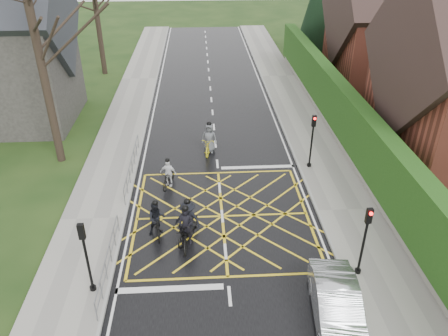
{
  "coord_description": "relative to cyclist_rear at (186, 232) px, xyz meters",
  "views": [
    {
      "loc": [
        -0.9,
        -16.63,
        12.33
      ],
      "look_at": [
        0.22,
        2.29,
        1.3
      ],
      "focal_mm": 35.0,
      "sensor_mm": 36.0,
      "label": 1
    }
  ],
  "objects": [
    {
      "name": "cyclist_back",
      "position": [
        -1.3,
        0.77,
        0.03
      ],
      "size": [
        0.9,
        1.83,
        1.77
      ],
      "rotation": [
        0.0,
        0.0,
        0.2
      ],
      "color": "black",
      "rests_on": "ground"
    },
    {
      "name": "car",
      "position": [
        5.22,
        -4.47,
        0.06
      ],
      "size": [
        1.94,
        4.41,
        1.41
      ],
      "primitive_type": "imported",
      "rotation": [
        0.0,
        0.0,
        -0.11
      ],
      "color": "silver",
      "rests_on": "ground"
    },
    {
      "name": "cyclist_rear",
      "position": [
        0.0,
        0.0,
        0.0
      ],
      "size": [
        0.8,
        2.06,
        1.98
      ],
      "rotation": [
        0.0,
        0.0,
        -0.05
      ],
      "color": "black",
      "rests_on": "ground"
    },
    {
      "name": "sidewalk_right",
      "position": [
        7.64,
        1.91,
        -0.57
      ],
      "size": [
        3.0,
        80.0,
        0.15
      ],
      "primitive_type": "cube",
      "color": "gray",
      "rests_on": "ground"
    },
    {
      "name": "traffic_light_ne",
      "position": [
        6.74,
        6.1,
        1.02
      ],
      "size": [
        0.24,
        0.31,
        3.21
      ],
      "rotation": [
        0.0,
        0.0,
        3.14
      ],
      "color": "black",
      "rests_on": "ground"
    },
    {
      "name": "tree_near",
      "position": [
        -7.36,
        7.91,
        7.27
      ],
      "size": [
        9.24,
        9.24,
        11.44
      ],
      "color": "black",
      "rests_on": "ground"
    },
    {
      "name": "railing_north",
      "position": [
        -3.01,
        5.91,
        0.15
      ],
      "size": [
        0.05,
        6.04,
        1.03
      ],
      "color": "slate",
      "rests_on": "ground"
    },
    {
      "name": "church",
      "position": [
        -11.9,
        13.91,
        4.29
      ],
      "size": [
        8.8,
        7.8,
        11.0
      ],
      "color": "#2D2B28",
      "rests_on": "ground"
    },
    {
      "name": "ground",
      "position": [
        1.64,
        1.91,
        -0.64
      ],
      "size": [
        120.0,
        120.0,
        0.0
      ],
      "primitive_type": "plane",
      "color": "black",
      "rests_on": "ground"
    },
    {
      "name": "conifer",
      "position": [
        12.39,
        27.91,
        4.35
      ],
      "size": [
        4.6,
        4.6,
        10.0
      ],
      "color": "black",
      "rests_on": "ground"
    },
    {
      "name": "traffic_light_se",
      "position": [
        6.74,
        -2.3,
        1.02
      ],
      "size": [
        0.24,
        0.31,
        3.21
      ],
      "rotation": [
        0.0,
        0.0,
        3.14
      ],
      "color": "black",
      "rests_on": "ground"
    },
    {
      "name": "traffic_light_sw",
      "position": [
        -3.46,
        -2.59,
        1.02
      ],
      "size": [
        0.24,
        0.31,
        3.21
      ],
      "color": "black",
      "rests_on": "ground"
    },
    {
      "name": "road",
      "position": [
        1.64,
        1.91,
        -0.64
      ],
      "size": [
        9.0,
        80.0,
        0.01
      ],
      "primitive_type": "cube",
      "color": "black",
      "rests_on": "ground"
    },
    {
      "name": "railing_south",
      "position": [
        -3.01,
        -1.59,
        0.14
      ],
      "size": [
        0.05,
        5.04,
        1.03
      ],
      "color": "slate",
      "rests_on": "ground"
    },
    {
      "name": "sidewalk_left",
      "position": [
        -4.36,
        1.91,
        -0.57
      ],
      "size": [
        3.0,
        80.0,
        0.15
      ],
      "primitive_type": "cube",
      "color": "gray",
      "rests_on": "ground"
    },
    {
      "name": "cyclist_lead",
      "position": [
        1.24,
        8.38,
        0.04
      ],
      "size": [
        1.09,
        2.13,
        1.97
      ],
      "rotation": [
        0.0,
        0.0,
        -0.2
      ],
      "color": "gold",
      "rests_on": "ground"
    },
    {
      "name": "house_far",
      "position": [
        16.39,
        19.91,
        3.72
      ],
      "size": [
        9.8,
        8.8,
        10.3
      ],
      "color": "brown",
      "rests_on": "ground"
    },
    {
      "name": "cyclist_front",
      "position": [
        -1.0,
        4.73,
        -0.04
      ],
      "size": [
        0.94,
        1.68,
        1.62
      ],
      "rotation": [
        0.0,
        0.0,
        -0.31
      ],
      "color": "black",
      "rests_on": "ground"
    },
    {
      "name": "stone_wall",
      "position": [
        9.39,
        7.91,
        -0.29
      ],
      "size": [
        0.5,
        38.0,
        0.7
      ],
      "primitive_type": "cube",
      "color": "slate",
      "rests_on": "ground"
    },
    {
      "name": "cyclist_mid",
      "position": [
        0.08,
        0.46,
        0.09
      ],
      "size": [
        1.46,
        2.18,
        2.0
      ],
      "rotation": [
        0.0,
        0.0,
        -0.4
      ],
      "color": "black",
      "rests_on": "ground"
    },
    {
      "name": "hedge",
      "position": [
        9.39,
        7.91,
        1.46
      ],
      "size": [
        0.9,
        38.0,
        2.8
      ],
      "primitive_type": "cube",
      "color": "#193E10",
      "rests_on": "stone_wall"
    }
  ]
}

